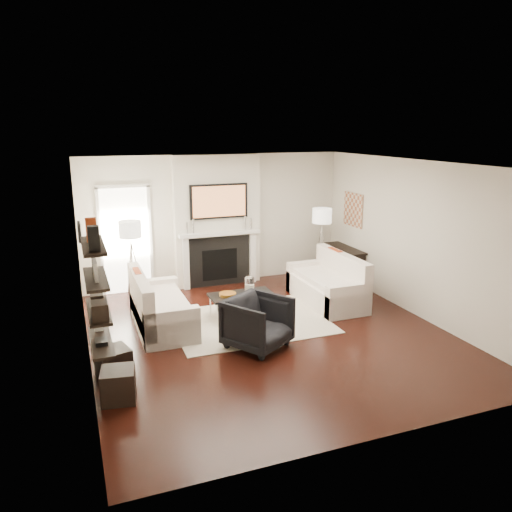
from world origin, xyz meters
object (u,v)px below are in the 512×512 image
object	(u,v)px
loveseat_right_base	(326,292)
ottoman_near	(114,363)
lamp_left_shade	(130,229)
coffee_table	(241,295)
armchair	(258,320)
lamp_right_shade	(322,216)
loveseat_left_base	(163,315)

from	to	relation	value
loveseat_right_base	ottoman_near	size ratio (longest dim) A/B	4.50
loveseat_right_base	lamp_left_shade	distance (m)	3.80
ottoman_near	coffee_table	bearing A→B (deg)	32.30
loveseat_right_base	armchair	xyz separation A→B (m)	(-1.92, -1.39, 0.22)
armchair	coffee_table	bearing A→B (deg)	49.08
armchair	ottoman_near	bearing A→B (deg)	152.35
armchair	lamp_right_shade	bearing A→B (deg)	13.69
coffee_table	lamp_right_shade	distance (m)	2.78
ottoman_near	lamp_left_shade	bearing A→B (deg)	77.09
ottoman_near	armchair	bearing A→B (deg)	5.34
loveseat_right_base	coffee_table	bearing A→B (deg)	-175.46
lamp_left_shade	ottoman_near	xyz separation A→B (m)	(-0.62, -2.70, -1.25)
loveseat_left_base	armchair	xyz separation A→B (m)	(1.20, -1.27, 0.22)
coffee_table	ottoman_near	bearing A→B (deg)	-147.70
lamp_left_shade	lamp_right_shade	world-z (taller)	same
ottoman_near	loveseat_right_base	bearing A→B (deg)	21.50
loveseat_left_base	coffee_table	world-z (taller)	same
loveseat_right_base	lamp_right_shade	world-z (taller)	lamp_right_shade
loveseat_right_base	lamp_left_shade	world-z (taller)	lamp_left_shade
coffee_table	ottoman_near	world-z (taller)	coffee_table
coffee_table	ottoman_near	xyz separation A→B (m)	(-2.30, -1.45, -0.20)
armchair	lamp_right_shade	size ratio (longest dim) A/B	2.13
lamp_left_shade	armchair	bearing A→B (deg)	-59.06
lamp_left_shade	lamp_right_shade	distance (m)	3.90
loveseat_right_base	coffee_table	distance (m)	1.76
loveseat_left_base	loveseat_right_base	world-z (taller)	same
coffee_table	lamp_left_shade	size ratio (longest dim) A/B	2.75
lamp_right_shade	ottoman_near	distance (m)	5.43
loveseat_left_base	lamp_right_shade	world-z (taller)	lamp_right_shade
lamp_left_shade	ottoman_near	bearing A→B (deg)	-102.91
loveseat_right_base	ottoman_near	distance (m)	4.34
loveseat_right_base	ottoman_near	xyz separation A→B (m)	(-4.04, -1.59, -0.01)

